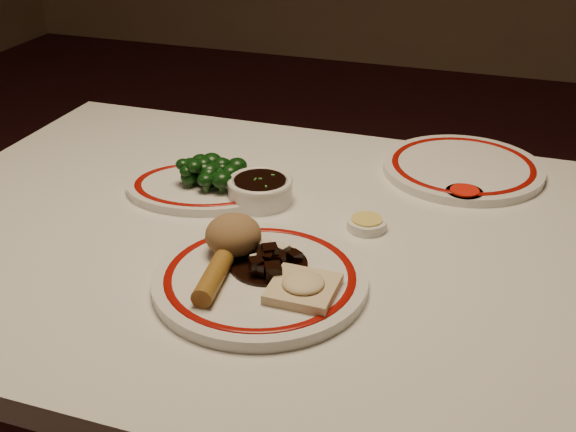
{
  "coord_description": "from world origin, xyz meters",
  "views": [
    {
      "loc": [
        0.36,
        -0.93,
        1.31
      ],
      "look_at": [
        0.06,
        -0.03,
        0.8
      ],
      "focal_mm": 45.0,
      "sensor_mm": 36.0,
      "label": 1
    }
  ],
  "objects_px": {
    "spring_roll": "(213,278)",
    "broccoli_pile": "(209,170)",
    "broccoli_plate": "(204,187)",
    "main_plate": "(260,280)",
    "stirfry_heap": "(269,262)",
    "soy_bowl": "(260,191)",
    "fried_wonton": "(303,287)",
    "rice_mound": "(233,235)",
    "dining_table": "(261,279)"
  },
  "relations": [
    {
      "from": "spring_roll",
      "to": "broccoli_pile",
      "type": "height_order",
      "value": "broccoli_pile"
    },
    {
      "from": "spring_roll",
      "to": "broccoli_plate",
      "type": "height_order",
      "value": "spring_roll"
    },
    {
      "from": "spring_roll",
      "to": "main_plate",
      "type": "bearing_deg",
      "value": 36.65
    },
    {
      "from": "stirfry_heap",
      "to": "soy_bowl",
      "type": "relative_size",
      "value": 1.02
    },
    {
      "from": "soy_bowl",
      "to": "spring_roll",
      "type": "bearing_deg",
      "value": -81.72
    },
    {
      "from": "soy_bowl",
      "to": "broccoli_plate",
      "type": "bearing_deg",
      "value": 177.06
    },
    {
      "from": "soy_bowl",
      "to": "fried_wonton",
      "type": "bearing_deg",
      "value": -58.71
    },
    {
      "from": "stirfry_heap",
      "to": "main_plate",
      "type": "bearing_deg",
      "value": -102.14
    },
    {
      "from": "main_plate",
      "to": "soy_bowl",
      "type": "distance_m",
      "value": 0.26
    },
    {
      "from": "fried_wonton",
      "to": "broccoli_plate",
      "type": "height_order",
      "value": "fried_wonton"
    },
    {
      "from": "rice_mound",
      "to": "fried_wonton",
      "type": "distance_m",
      "value": 0.15
    },
    {
      "from": "rice_mound",
      "to": "broccoli_pile",
      "type": "height_order",
      "value": "rice_mound"
    },
    {
      "from": "main_plate",
      "to": "broccoli_plate",
      "type": "relative_size",
      "value": 1.16
    },
    {
      "from": "broccoli_pile",
      "to": "rice_mound",
      "type": "bearing_deg",
      "value": -57.63
    },
    {
      "from": "fried_wonton",
      "to": "main_plate",
      "type": "bearing_deg",
      "value": 161.77
    },
    {
      "from": "broccoli_plate",
      "to": "rice_mound",
      "type": "bearing_deg",
      "value": -55.16
    },
    {
      "from": "spring_roll",
      "to": "fried_wonton",
      "type": "xyz_separation_m",
      "value": [
        0.12,
        0.02,
        -0.0
      ]
    },
    {
      "from": "rice_mound",
      "to": "fried_wonton",
      "type": "relative_size",
      "value": 0.93
    },
    {
      "from": "main_plate",
      "to": "broccoli_pile",
      "type": "relative_size",
      "value": 3.32
    },
    {
      "from": "spring_roll",
      "to": "fried_wonton",
      "type": "relative_size",
      "value": 1.19
    },
    {
      "from": "rice_mound",
      "to": "fried_wonton",
      "type": "xyz_separation_m",
      "value": [
        0.13,
        -0.07,
        -0.02
      ]
    },
    {
      "from": "spring_roll",
      "to": "stirfry_heap",
      "type": "height_order",
      "value": "stirfry_heap"
    },
    {
      "from": "main_plate",
      "to": "rice_mound",
      "type": "distance_m",
      "value": 0.08
    },
    {
      "from": "rice_mound",
      "to": "spring_roll",
      "type": "distance_m",
      "value": 0.09
    },
    {
      "from": "dining_table",
      "to": "soy_bowl",
      "type": "height_order",
      "value": "soy_bowl"
    },
    {
      "from": "main_plate",
      "to": "soy_bowl",
      "type": "height_order",
      "value": "soy_bowl"
    },
    {
      "from": "dining_table",
      "to": "fried_wonton",
      "type": "relative_size",
      "value": 13.67
    },
    {
      "from": "main_plate",
      "to": "broccoli_plate",
      "type": "bearing_deg",
      "value": 128.79
    },
    {
      "from": "stirfry_heap",
      "to": "broccoli_plate",
      "type": "relative_size",
      "value": 0.36
    },
    {
      "from": "rice_mound",
      "to": "fried_wonton",
      "type": "height_order",
      "value": "rice_mound"
    },
    {
      "from": "dining_table",
      "to": "rice_mound",
      "type": "height_order",
      "value": "rice_mound"
    },
    {
      "from": "rice_mound",
      "to": "stirfry_heap",
      "type": "xyz_separation_m",
      "value": [
        0.06,
        -0.02,
        -0.02
      ]
    },
    {
      "from": "dining_table",
      "to": "main_plate",
      "type": "distance_m",
      "value": 0.19
    },
    {
      "from": "rice_mound",
      "to": "main_plate",
      "type": "bearing_deg",
      "value": -37.6
    },
    {
      "from": "rice_mound",
      "to": "broccoli_plate",
      "type": "bearing_deg",
      "value": 124.84
    },
    {
      "from": "spring_roll",
      "to": "soy_bowl",
      "type": "height_order",
      "value": "spring_roll"
    },
    {
      "from": "main_plate",
      "to": "broccoli_plate",
      "type": "xyz_separation_m",
      "value": [
        -0.2,
        0.25,
        -0.0
      ]
    },
    {
      "from": "dining_table",
      "to": "broccoli_pile",
      "type": "xyz_separation_m",
      "value": [
        -0.13,
        0.11,
        0.13
      ]
    },
    {
      "from": "stirfry_heap",
      "to": "broccoli_pile",
      "type": "distance_m",
      "value": 0.3
    },
    {
      "from": "spring_roll",
      "to": "stirfry_heap",
      "type": "distance_m",
      "value": 0.09
    },
    {
      "from": "main_plate",
      "to": "soy_bowl",
      "type": "relative_size",
      "value": 3.31
    },
    {
      "from": "dining_table",
      "to": "broccoli_plate",
      "type": "height_order",
      "value": "broccoli_plate"
    },
    {
      "from": "rice_mound",
      "to": "soy_bowl",
      "type": "bearing_deg",
      "value": 99.74
    },
    {
      "from": "broccoli_plate",
      "to": "soy_bowl",
      "type": "relative_size",
      "value": 2.85
    },
    {
      "from": "fried_wonton",
      "to": "stirfry_heap",
      "type": "height_order",
      "value": "stirfry_heap"
    },
    {
      "from": "broccoli_plate",
      "to": "soy_bowl",
      "type": "bearing_deg",
      "value": -2.94
    },
    {
      "from": "fried_wonton",
      "to": "soy_bowl",
      "type": "bearing_deg",
      "value": 121.29
    },
    {
      "from": "rice_mound",
      "to": "soy_bowl",
      "type": "height_order",
      "value": "rice_mound"
    },
    {
      "from": "rice_mound",
      "to": "broccoli_pile",
      "type": "xyz_separation_m",
      "value": [
        -0.13,
        0.21,
        -0.01
      ]
    },
    {
      "from": "dining_table",
      "to": "rice_mound",
      "type": "distance_m",
      "value": 0.17
    }
  ]
}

